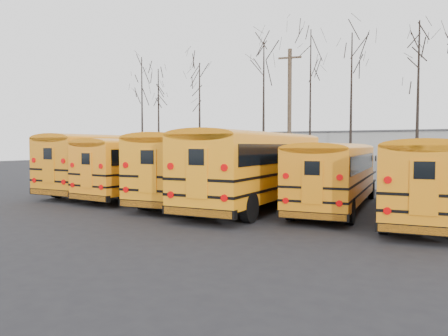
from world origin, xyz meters
The scene contains 17 objects.
ground centered at (0.00, 0.00, 0.00)m, with size 120.00×120.00×0.00m, color black.
fence centered at (0.00, 12.00, 1.00)m, with size 40.00×0.04×2.00m, color gray.
distant_building centered at (2.00, 32.00, 2.00)m, with size 22.00×8.00×4.00m, color #A3A39E.
bus_a centered at (-7.69, 3.50, 1.93)m, with size 2.73×11.80×3.30m.
bus_b centered at (-4.51, 2.74, 1.78)m, with size 3.36×10.99×3.03m.
bus_c centered at (-1.44, 2.37, 1.89)m, with size 3.55×11.71×3.23m.
bus_d centered at (1.46, 1.73, 1.94)m, with size 3.09×11.92×3.31m.
bus_e centered at (4.59, 2.49, 1.65)m, with size 3.22×10.21×2.81m.
bus_f centered at (7.92, 1.69, 1.71)m, with size 3.32×10.58×2.92m.
utility_pole_left centered at (-2.88, 17.01, 5.22)m, with size 1.80×0.46×10.16m.
tree_0 centered at (-17.42, 16.78, 5.45)m, with size 0.26×0.26×10.90m, color black.
tree_1 centered at (-15.15, 16.33, 4.77)m, with size 0.26×0.26×9.55m, color black.
tree_2 centered at (-10.23, 15.49, 4.75)m, with size 0.26×0.26×9.50m, color black.
tree_3 centered at (-5.10, 17.04, 5.50)m, with size 0.26×0.26×10.99m, color black.
tree_4 centered at (-0.86, 15.92, 5.58)m, with size 0.26×0.26×11.16m, color black.
tree_5 centered at (1.95, 16.65, 5.36)m, with size 0.26×0.26×10.73m, color black.
tree_6 centered at (6.62, 13.84, 5.14)m, with size 0.26×0.26×10.27m, color black.
Camera 1 is at (9.28, -15.47, 2.68)m, focal length 35.00 mm.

